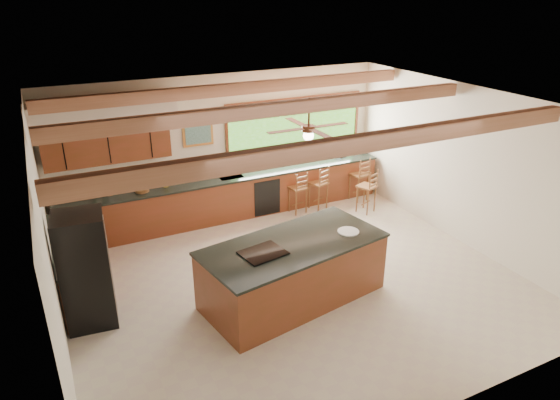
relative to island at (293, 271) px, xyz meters
name	(u,v)px	position (x,y,z in m)	size (l,w,h in m)	color
ground	(294,281)	(0.24, 0.42, -0.50)	(7.20, 7.20, 0.00)	beige
room_shell	(268,147)	(0.08, 1.07, 1.71)	(7.27, 6.54, 3.02)	silver
counter_run	(200,210)	(-0.57, 2.94, -0.04)	(7.12, 3.10, 1.22)	brown
island	(293,271)	(0.00, 0.00, 0.00)	(3.04, 1.82, 1.02)	brown
refrigerator	(86,270)	(-2.95, 0.78, 0.37)	(0.75, 0.73, 1.75)	black
bar_stool_a	(299,189)	(1.62, 2.82, 0.07)	(0.38, 0.38, 0.96)	brown
bar_stool_b	(320,184)	(2.14, 2.82, 0.09)	(0.45, 0.45, 1.00)	brown
bar_stool_c	(368,188)	(2.98, 2.18, 0.09)	(0.46, 0.46, 1.00)	brown
bar_stool_d	(361,176)	(3.22, 2.81, 0.12)	(0.43, 0.43, 1.04)	brown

